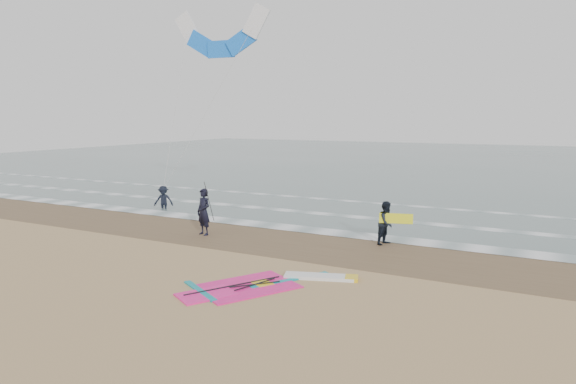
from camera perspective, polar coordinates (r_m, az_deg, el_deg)
The scene contains 11 objects.
ground at distance 15.73m, azimuth -7.33°, elevation -10.43°, with size 120.00×120.00×0.00m, color tan.
sea_water at distance 61.01m, azimuth 19.27°, elevation 3.17°, with size 120.00×80.00×0.02m, color #47605E.
wet_sand_band at distance 20.73m, azimuth 2.19°, elevation -5.72°, with size 120.00×5.00×0.01m, color brown.
foam_waterline at distance 24.72m, azimuth 6.59°, elevation -3.40°, with size 120.00×9.15×0.02m.
windsurf_rig at distance 15.78m, azimuth -2.27°, elevation -10.19°, with size 4.76×4.50×0.11m.
person_standing at distance 22.29m, azimuth -9.35°, elevation -2.20°, with size 0.73×0.48×2.01m, color black.
person_walking at distance 20.78m, azimuth 10.90°, elevation -3.39°, with size 0.84×0.66×1.74m, color black.
person_wading at distance 29.05m, azimuth -13.69°, elevation -0.25°, with size 1.06×0.61×1.63m, color black.
held_pole at distance 22.03m, azimuth -8.76°, elevation -1.07°, with size 0.17×0.86×1.82m.
carried_kiteboard at distance 20.53m, azimuth 11.91°, elevation -2.90°, with size 1.30×0.51×0.39m.
surf_kite at distance 29.06m, azimuth -7.49°, elevation 16.69°, with size 6.04×2.21×9.81m.
Camera 1 is at (8.54, -12.20, 5.05)m, focal length 32.00 mm.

